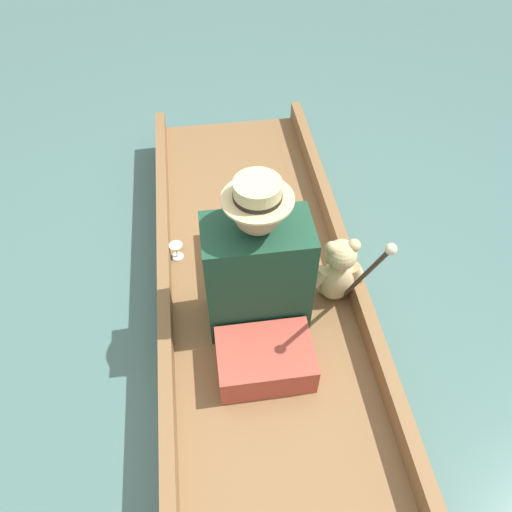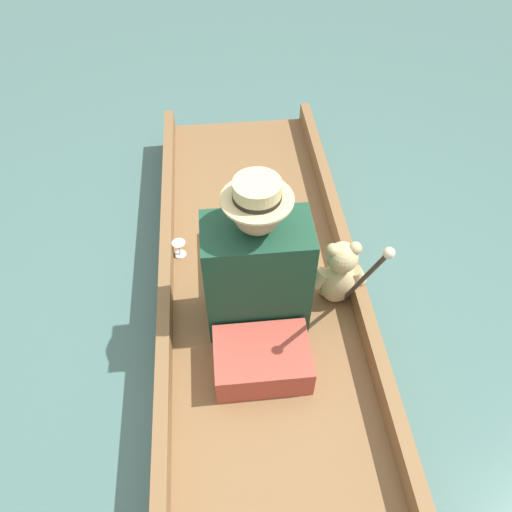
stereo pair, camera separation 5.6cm
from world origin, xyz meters
name	(u,v)px [view 1 (the left image)]	position (x,y,z in m)	size (l,w,h in m)	color
ground_plane	(264,336)	(0.00, 0.00, 0.00)	(16.00, 16.00, 0.00)	#476B66
punt_boat	(264,326)	(0.00, 0.00, 0.09)	(1.00, 3.38, 0.28)	brown
seat_cushion	(265,360)	(-0.04, -0.27, 0.24)	(0.42, 0.29, 0.17)	#B24738
seated_person	(255,265)	(-0.03, 0.10, 0.46)	(0.46, 0.73, 0.85)	white
teddy_bear	(338,272)	(0.37, 0.09, 0.35)	(0.28, 0.17, 0.40)	tan
wine_glass	(176,248)	(-0.41, 0.46, 0.23)	(0.07, 0.07, 0.09)	silver
walking_cane	(367,273)	(0.40, -0.13, 0.60)	(0.04, 0.36, 0.76)	#2D2823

